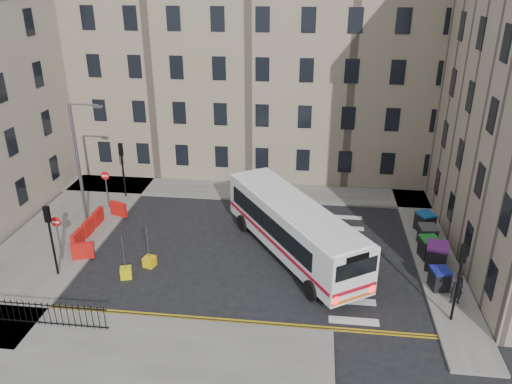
% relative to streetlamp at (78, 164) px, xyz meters
% --- Properties ---
extents(ground, '(120.00, 120.00, 0.00)m').
position_rel_streetlamp_xyz_m(ground, '(13.00, -2.00, -4.34)').
color(ground, black).
rests_on(ground, ground).
extents(pavement_north, '(36.00, 3.20, 0.15)m').
position_rel_streetlamp_xyz_m(pavement_north, '(7.00, 6.60, -4.26)').
color(pavement_north, slate).
rests_on(pavement_north, ground).
extents(pavement_east, '(2.40, 26.00, 0.15)m').
position_rel_streetlamp_xyz_m(pavement_east, '(22.00, 2.00, -4.26)').
color(pavement_east, slate).
rests_on(pavement_east, ground).
extents(pavement_west, '(6.00, 22.00, 0.15)m').
position_rel_streetlamp_xyz_m(pavement_west, '(-1.00, -1.00, -4.26)').
color(pavement_west, slate).
rests_on(pavement_west, ground).
extents(pavement_sw, '(20.00, 6.00, 0.15)m').
position_rel_streetlamp_xyz_m(pavement_sw, '(6.00, -12.00, -4.26)').
color(pavement_sw, slate).
rests_on(pavement_sw, ground).
extents(terrace_north, '(38.30, 10.80, 17.20)m').
position_rel_streetlamp_xyz_m(terrace_north, '(6.00, 13.50, 4.28)').
color(terrace_north, gray).
rests_on(terrace_north, ground).
extents(traffic_light_east, '(0.28, 0.22, 4.10)m').
position_rel_streetlamp_xyz_m(traffic_light_east, '(21.60, -7.50, -1.47)').
color(traffic_light_east, black).
rests_on(traffic_light_east, pavement_east).
extents(traffic_light_nw, '(0.28, 0.22, 4.10)m').
position_rel_streetlamp_xyz_m(traffic_light_nw, '(1.00, 4.50, -1.47)').
color(traffic_light_nw, black).
rests_on(traffic_light_nw, pavement_west).
extents(traffic_light_sw, '(0.28, 0.22, 4.10)m').
position_rel_streetlamp_xyz_m(traffic_light_sw, '(1.00, -6.00, -1.47)').
color(traffic_light_sw, black).
rests_on(traffic_light_sw, pavement_west).
extents(streetlamp, '(0.50, 0.22, 8.14)m').
position_rel_streetlamp_xyz_m(streetlamp, '(0.00, 0.00, 0.00)').
color(streetlamp, '#595B5E').
rests_on(streetlamp, pavement_west).
extents(no_entry_north, '(0.60, 0.08, 3.00)m').
position_rel_streetlamp_xyz_m(no_entry_north, '(0.50, 2.50, -2.26)').
color(no_entry_north, '#595B5E').
rests_on(no_entry_north, pavement_west).
extents(no_entry_south, '(0.60, 0.08, 3.00)m').
position_rel_streetlamp_xyz_m(no_entry_south, '(0.50, -4.50, -2.26)').
color(no_entry_south, '#595B5E').
rests_on(no_entry_south, pavement_west).
extents(roadworks_barriers, '(1.66, 6.26, 1.00)m').
position_rel_streetlamp_xyz_m(roadworks_barriers, '(1.16, -1.50, -3.69)').
color(roadworks_barriers, red).
rests_on(roadworks_barriers, pavement_west).
extents(iron_railings, '(7.80, 0.04, 1.20)m').
position_rel_streetlamp_xyz_m(iron_railings, '(1.75, -10.20, -3.59)').
color(iron_railings, black).
rests_on(iron_railings, pavement_sw).
extents(bus, '(8.82, 11.53, 3.27)m').
position_rel_streetlamp_xyz_m(bus, '(13.71, -2.17, -2.45)').
color(bus, white).
rests_on(bus, ground).
extents(wheelie_bin_a, '(1.06, 1.17, 1.13)m').
position_rel_streetlamp_xyz_m(wheelie_bin_a, '(21.53, -4.88, -3.62)').
color(wheelie_bin_a, black).
rests_on(wheelie_bin_a, pavement_east).
extents(wheelie_bin_b, '(1.40, 1.53, 1.44)m').
position_rel_streetlamp_xyz_m(wheelie_bin_b, '(21.77, -2.82, -3.46)').
color(wheelie_bin_b, black).
rests_on(wheelie_bin_b, pavement_east).
extents(wheelie_bin_c, '(1.19, 1.30, 1.24)m').
position_rel_streetlamp_xyz_m(wheelie_bin_c, '(21.60, -1.73, -3.56)').
color(wheelie_bin_c, black).
rests_on(wheelie_bin_c, pavement_east).
extents(wheelie_bin_d, '(1.07, 1.21, 1.25)m').
position_rel_streetlamp_xyz_m(wheelie_bin_d, '(21.77, -0.26, -3.55)').
color(wheelie_bin_d, black).
rests_on(wheelie_bin_d, pavement_east).
extents(wheelie_bin_e, '(1.35, 1.42, 1.23)m').
position_rel_streetlamp_xyz_m(wheelie_bin_e, '(21.97, 1.61, -3.56)').
color(wheelie_bin_e, black).
rests_on(wheelie_bin_e, pavement_east).
extents(pedestrian, '(0.73, 0.53, 1.84)m').
position_rel_streetlamp_xyz_m(pedestrian, '(22.05, -6.13, -3.26)').
color(pedestrian, black).
rests_on(pedestrian, pavement_east).
extents(bollard_yellow, '(0.73, 0.73, 0.60)m').
position_rel_streetlamp_xyz_m(bollard_yellow, '(5.71, -4.42, -4.04)').
color(bollard_yellow, yellow).
rests_on(bollard_yellow, ground).
extents(bollard_chevron, '(0.76, 0.76, 0.60)m').
position_rel_streetlamp_xyz_m(bollard_chevron, '(4.79, -5.69, -4.04)').
color(bollard_chevron, '#D5C90C').
rests_on(bollard_chevron, ground).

